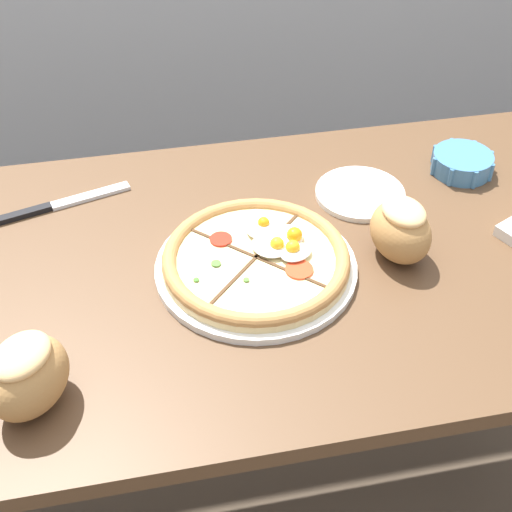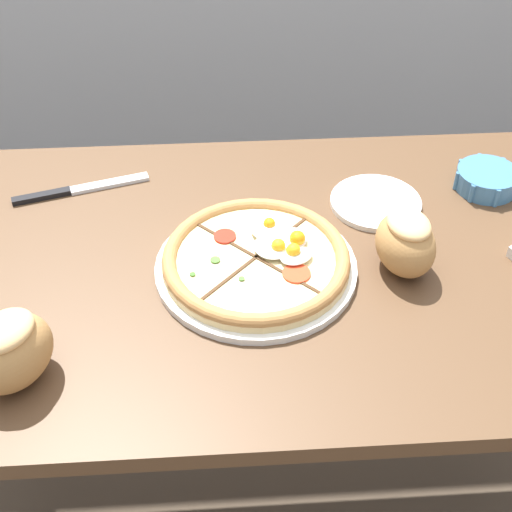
# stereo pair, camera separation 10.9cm
# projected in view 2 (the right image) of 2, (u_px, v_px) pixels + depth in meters

# --- Properties ---
(ground_plane) EXTENTS (12.00, 12.00, 0.00)m
(ground_plane) POSITION_uv_depth(u_px,v_px,m) (266.00, 505.00, 1.63)
(ground_plane) COLOR brown
(dining_table) EXTENTS (1.37, 0.70, 0.75)m
(dining_table) POSITION_uv_depth(u_px,v_px,m) (270.00, 310.00, 1.21)
(dining_table) COLOR #513823
(dining_table) RESTS_ON ground_plane
(pizza) EXTENTS (0.31, 0.31, 0.05)m
(pizza) POSITION_uv_depth(u_px,v_px,m) (257.00, 261.00, 1.10)
(pizza) COLOR white
(pizza) RESTS_ON dining_table
(ramekin_bowl) EXTENTS (0.12, 0.12, 0.04)m
(ramekin_bowl) POSITION_uv_depth(u_px,v_px,m) (487.00, 179.00, 1.26)
(ramekin_bowl) COLOR teal
(ramekin_bowl) RESTS_ON dining_table
(bread_piece_near) EXTENTS (0.14, 0.15, 0.11)m
(bread_piece_near) POSITION_uv_depth(u_px,v_px,m) (11.00, 350.00, 0.91)
(bread_piece_near) COLOR #B27F47
(bread_piece_near) RESTS_ON dining_table
(bread_piece_far) EXTENTS (0.11, 0.13, 0.10)m
(bread_piece_far) POSITION_uv_depth(u_px,v_px,m) (406.00, 242.00, 1.08)
(bread_piece_far) COLOR #B27F47
(bread_piece_far) RESTS_ON dining_table
(knife_main) EXTENTS (0.24, 0.08, 0.01)m
(knife_main) POSITION_uv_depth(u_px,v_px,m) (80.00, 189.00, 1.26)
(knife_main) COLOR silver
(knife_main) RESTS_ON dining_table
(side_saucer) EXTENTS (0.16, 0.16, 0.01)m
(side_saucer) POSITION_uv_depth(u_px,v_px,m) (376.00, 202.00, 1.23)
(side_saucer) COLOR white
(side_saucer) RESTS_ON dining_table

